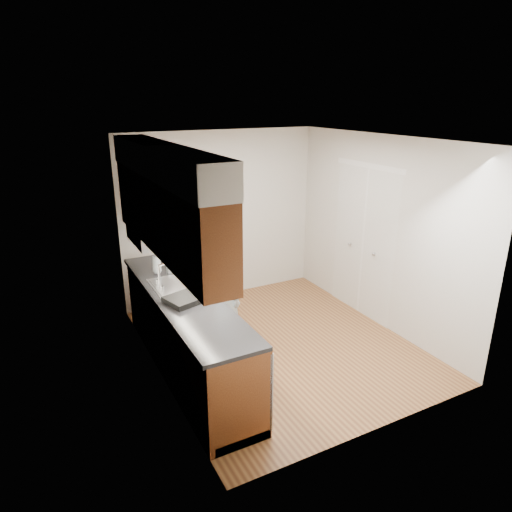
{
  "coord_description": "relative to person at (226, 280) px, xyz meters",
  "views": [
    {
      "loc": [
        -2.58,
        -4.32,
        2.93
      ],
      "look_at": [
        -0.2,
        0.25,
        1.13
      ],
      "focal_mm": 32.0,
      "sensor_mm": 36.0,
      "label": 1
    }
  ],
  "objects": [
    {
      "name": "ceiling",
      "position": [
        0.67,
        -0.1,
        1.54
      ],
      "size": [
        3.5,
        3.5,
        0.0
      ],
      "primitive_type": "plane",
      "rotation": [
        3.14,
        0.0,
        0.0
      ],
      "color": "white",
      "rests_on": "wall_left"
    },
    {
      "name": "person",
      "position": [
        0.0,
        0.0,
        0.0
      ],
      "size": [
        0.53,
        0.72,
        1.89
      ],
      "primitive_type": "imported",
      "rotation": [
        0.0,
        0.0,
        1.44
      ],
      "color": "#95AAB5",
      "rests_on": "floor_mat"
    },
    {
      "name": "soap_bottle_a",
      "position": [
        -0.61,
        0.64,
        0.12
      ],
      "size": [
        0.13,
        0.13,
        0.28
      ],
      "primitive_type": "imported",
      "rotation": [
        0.0,
        0.0,
        0.17
      ],
      "color": "silver",
      "rests_on": "counter"
    },
    {
      "name": "closet_door",
      "position": [
        2.15,
        0.2,
        0.06
      ],
      "size": [
        0.02,
        1.22,
        2.05
      ],
      "primitive_type": "cube",
      "color": "white",
      "rests_on": "wall_right"
    },
    {
      "name": "dish_rack",
      "position": [
        -0.58,
        -0.3,
        0.01
      ],
      "size": [
        0.46,
        0.42,
        0.06
      ],
      "primitive_type": "cube",
      "rotation": [
        0.0,
        0.0,
        0.29
      ],
      "color": "black",
      "rests_on": "counter"
    },
    {
      "name": "steel_can",
      "position": [
        -0.5,
        0.52,
        0.03
      ],
      "size": [
        0.08,
        0.08,
        0.11
      ],
      "primitive_type": "cylinder",
      "rotation": [
        0.0,
        0.0,
        -0.34
      ],
      "color": "#A5A5AA",
      "rests_on": "counter"
    },
    {
      "name": "wall_right",
      "position": [
        2.17,
        -0.1,
        0.29
      ],
      "size": [
        0.02,
        3.5,
        2.5
      ],
      "primitive_type": "cube",
      "color": "beige",
      "rests_on": "floor"
    },
    {
      "name": "wall_back",
      "position": [
        0.67,
        1.65,
        0.29
      ],
      "size": [
        3.0,
        0.02,
        2.5
      ],
      "primitive_type": "cube",
      "color": "beige",
      "rests_on": "floor"
    },
    {
      "name": "soda_can",
      "position": [
        -0.34,
        0.42,
        0.04
      ],
      "size": [
        0.07,
        0.07,
        0.12
      ],
      "primitive_type": "cylinder",
      "rotation": [
        0.0,
        0.0,
        -0.12
      ],
      "color": "#B11E30",
      "rests_on": "counter"
    },
    {
      "name": "floor_mat",
      "position": [
        0.0,
        -0.0,
        -0.95
      ],
      "size": [
        0.78,
        0.98,
        0.02
      ],
      "primitive_type": "cube",
      "rotation": [
        0.0,
        0.0,
        0.37
      ],
      "color": "#5F5F62",
      "rests_on": "floor"
    },
    {
      "name": "wall_left",
      "position": [
        -0.83,
        -0.1,
        0.29
      ],
      "size": [
        0.02,
        3.5,
        2.5
      ],
      "primitive_type": "cube",
      "color": "beige",
      "rests_on": "floor"
    },
    {
      "name": "upper_cabinets",
      "position": [
        -0.67,
        -0.06,
        0.99
      ],
      "size": [
        0.47,
        2.8,
        1.21
      ],
      "color": "brown",
      "rests_on": "wall_left"
    },
    {
      "name": "soap_bottle_c",
      "position": [
        -0.4,
        0.79,
        0.07
      ],
      "size": [
        0.2,
        0.2,
        0.19
      ],
      "primitive_type": "imported",
      "rotation": [
        0.0,
        0.0,
        0.48
      ],
      "color": "silver",
      "rests_on": "counter"
    },
    {
      "name": "counter",
      "position": [
        -0.53,
        -0.1,
        -0.47
      ],
      "size": [
        0.64,
        2.8,
        1.3
      ],
      "color": "brown",
      "rests_on": "floor"
    },
    {
      "name": "floor",
      "position": [
        0.67,
        -0.1,
        -0.96
      ],
      "size": [
        3.5,
        3.5,
        0.0
      ],
      "primitive_type": "plane",
      "color": "olive",
      "rests_on": "ground"
    },
    {
      "name": "soap_bottle_b",
      "position": [
        -0.35,
        0.67,
        0.08
      ],
      "size": [
        0.1,
        0.1,
        0.2
      ],
      "primitive_type": "imported",
      "rotation": [
        0.0,
        0.0,
        -0.18
      ],
      "color": "silver",
      "rests_on": "counter"
    }
  ]
}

